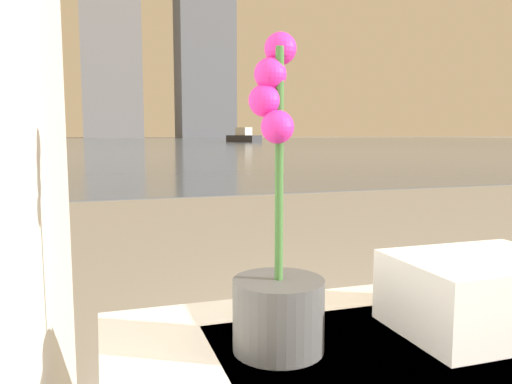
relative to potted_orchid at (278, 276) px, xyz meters
The scene contains 5 objects.
potted_orchid is the anchor object (origin of this frame).
towel_stack 0.35m from the potted_orchid, ahead, with size 0.27×0.20×0.12m.
harbor_water 61.20m from the potted_orchid, 89.40° to the left, with size 180.00×110.00×0.01m.
harbor_boat_1 77.18m from the potted_orchid, 96.26° to the left, with size 3.76×5.66×2.01m.
harbor_boat_2 54.49m from the potted_orchid, 73.57° to the left, with size 3.19×4.48×1.60m.
Camera 1 is at (-0.88, 0.14, 0.88)m, focal length 35.00 mm.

